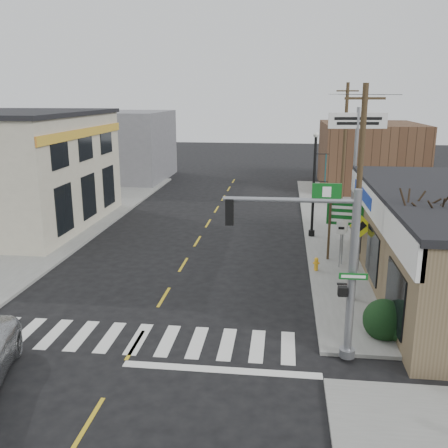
# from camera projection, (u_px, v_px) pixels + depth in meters

# --- Properties ---
(ground) EXTENTS (140.00, 140.00, 0.00)m
(ground) POSITION_uv_depth(u_px,v_px,m) (135.00, 345.00, 16.41)
(ground) COLOR black
(ground) RESTS_ON ground
(sidewalk_right) EXTENTS (6.00, 38.00, 0.13)m
(sidewalk_right) POSITION_uv_depth(u_px,v_px,m) (359.00, 240.00, 27.84)
(sidewalk_right) COLOR slate
(sidewalk_right) RESTS_ON ground
(sidewalk_left) EXTENTS (6.00, 38.00, 0.13)m
(sidewalk_left) POSITION_uv_depth(u_px,v_px,m) (52.00, 230.00, 29.92)
(sidewalk_left) COLOR slate
(sidewalk_left) RESTS_ON ground
(center_line) EXTENTS (0.12, 56.00, 0.01)m
(center_line) POSITION_uv_depth(u_px,v_px,m) (183.00, 265.00, 24.09)
(center_line) COLOR gold
(center_line) RESTS_ON ground
(crosswalk) EXTENTS (11.00, 2.20, 0.01)m
(crosswalk) POSITION_uv_depth(u_px,v_px,m) (139.00, 339.00, 16.79)
(crosswalk) COLOR silver
(crosswalk) RESTS_ON ground
(bldg_distant_right) EXTENTS (8.00, 10.00, 5.60)m
(bldg_distant_right) POSITION_uv_depth(u_px,v_px,m) (369.00, 156.00, 43.13)
(bldg_distant_right) COLOR brown
(bldg_distant_right) RESTS_ON ground
(bldg_distant_left) EXTENTS (9.00, 10.00, 6.40)m
(bldg_distant_left) POSITION_uv_depth(u_px,v_px,m) (119.00, 146.00, 47.61)
(bldg_distant_left) COLOR slate
(bldg_distant_left) RESTS_ON ground
(traffic_signal_pole) EXTENTS (4.27, 0.36, 5.41)m
(traffic_signal_pole) POSITION_uv_depth(u_px,v_px,m) (331.00, 256.00, 14.69)
(traffic_signal_pole) COLOR gray
(traffic_signal_pole) RESTS_ON sidewalk_right
(guide_sign) EXTENTS (1.77, 0.14, 3.10)m
(guide_sign) POSITION_uv_depth(u_px,v_px,m) (345.00, 221.00, 23.90)
(guide_sign) COLOR #43331F
(guide_sign) RESTS_ON sidewalk_right
(fire_hydrant) EXTENTS (0.19, 0.19, 0.62)m
(fire_hydrant) POSITION_uv_depth(u_px,v_px,m) (316.00, 263.00, 22.88)
(fire_hydrant) COLOR gold
(fire_hydrant) RESTS_ON sidewalk_right
(ped_crossing_sign) EXTENTS (1.02, 0.07, 2.63)m
(ped_crossing_sign) POSITION_uv_depth(u_px,v_px,m) (360.00, 233.00, 22.41)
(ped_crossing_sign) COLOR gray
(ped_crossing_sign) RESTS_ON sidewalk_right
(lamp_post) EXTENTS (0.76, 0.60, 5.86)m
(lamp_post) POSITION_uv_depth(u_px,v_px,m) (315.00, 177.00, 27.68)
(lamp_post) COLOR black
(lamp_post) RESTS_ON sidewalk_right
(dance_center_sign) EXTENTS (3.36, 0.21, 7.14)m
(dance_center_sign) POSITION_uv_depth(u_px,v_px,m) (357.00, 139.00, 28.79)
(dance_center_sign) COLOR gray
(dance_center_sign) RESTS_ON sidewalk_right
(bare_tree) EXTENTS (2.71, 2.71, 5.41)m
(bare_tree) POSITION_uv_depth(u_px,v_px,m) (425.00, 200.00, 17.51)
(bare_tree) COLOR black
(bare_tree) RESTS_ON sidewalk_right
(shrub_front) EXTENTS (1.42, 1.42, 1.07)m
(shrub_front) POSITION_uv_depth(u_px,v_px,m) (384.00, 320.00, 16.69)
(shrub_front) COLOR #1B3515
(shrub_front) RESTS_ON sidewalk_right
(shrub_back) EXTENTS (1.05, 1.05, 0.78)m
(shrub_back) POSITION_uv_depth(u_px,v_px,m) (414.00, 257.00, 23.59)
(shrub_back) COLOR black
(shrub_back) RESTS_ON sidewalk_right
(utility_pole_near) EXTENTS (1.44, 0.22, 8.25)m
(utility_pole_near) POSITION_uv_depth(u_px,v_px,m) (358.00, 194.00, 18.71)
(utility_pole_near) COLOR #473825
(utility_pole_near) RESTS_ON sidewalk_right
(utility_pole_far) EXTENTS (1.50, 0.23, 8.63)m
(utility_pole_far) POSITION_uv_depth(u_px,v_px,m) (344.00, 145.00, 34.69)
(utility_pole_far) COLOR #452C1F
(utility_pole_far) RESTS_ON sidewalk_right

